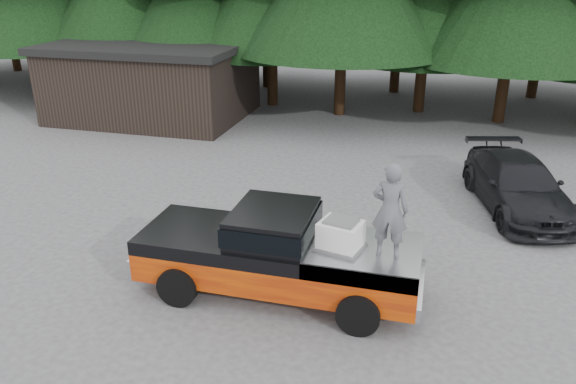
% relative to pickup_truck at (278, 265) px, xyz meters
% --- Properties ---
extents(ground, '(120.00, 120.00, 0.00)m').
position_rel_pickup_truck_xyz_m(ground, '(-0.45, 0.71, -0.67)').
color(ground, '#464648').
rests_on(ground, ground).
extents(pickup_truck, '(6.00, 2.04, 1.33)m').
position_rel_pickup_truck_xyz_m(pickup_truck, '(0.00, 0.00, 0.00)').
color(pickup_truck, '#CB4803').
rests_on(pickup_truck, ground).
extents(truck_cab, '(1.66, 1.90, 0.59)m').
position_rel_pickup_truck_xyz_m(truck_cab, '(-0.10, 0.00, 0.96)').
color(truck_cab, black).
rests_on(truck_cab, pickup_truck).
extents(air_compressor, '(0.93, 0.82, 0.54)m').
position_rel_pickup_truck_xyz_m(air_compressor, '(1.32, -0.17, 0.94)').
color(air_compressor, silver).
rests_on(air_compressor, pickup_truck).
extents(man_on_bed, '(0.72, 0.50, 1.89)m').
position_rel_pickup_truck_xyz_m(man_on_bed, '(2.24, -0.21, 1.61)').
color(man_on_bed, '#53535A').
rests_on(man_on_bed, pickup_truck).
extents(parked_car, '(3.22, 5.37, 1.46)m').
position_rel_pickup_truck_xyz_m(parked_car, '(5.31, 5.98, 0.06)').
color(parked_car, black).
rests_on(parked_car, ground).
extents(utility_building, '(8.40, 6.40, 3.30)m').
position_rel_pickup_truck_xyz_m(utility_building, '(-9.45, 12.71, 1.00)').
color(utility_building, black).
rests_on(utility_building, ground).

